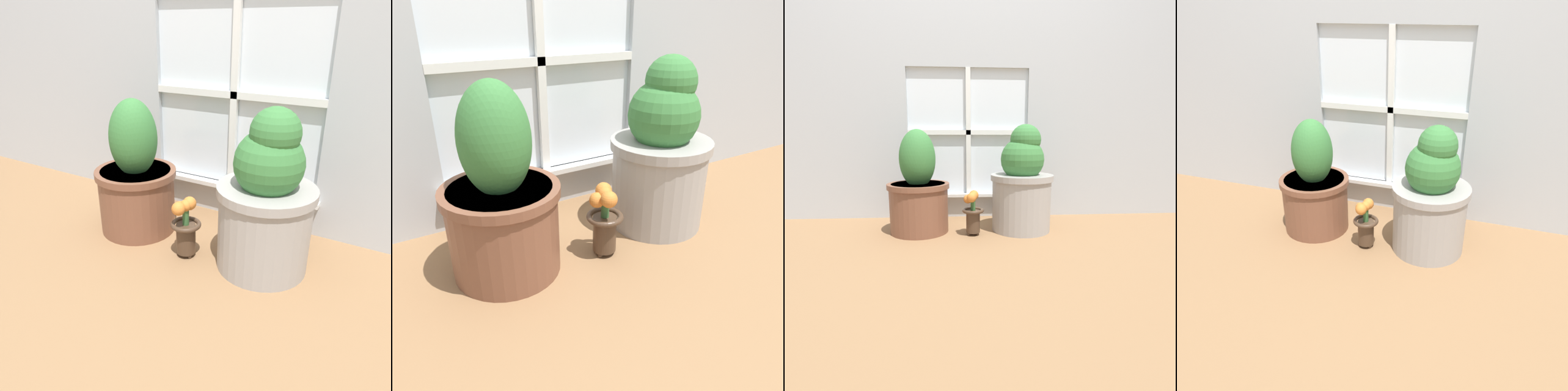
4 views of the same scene
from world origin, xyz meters
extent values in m
plane|color=olive|center=(0.00, 0.00, 0.00)|extent=(10.00, 10.00, 0.00)
cube|color=#B2B7BC|center=(0.00, 0.62, 0.10)|extent=(0.92, 0.05, 0.19)
cube|color=white|center=(0.00, 0.63, 0.67)|extent=(0.92, 0.02, 0.95)
cube|color=white|center=(0.00, 0.60, 0.67)|extent=(0.04, 0.02, 0.95)
cube|color=white|center=(0.00, 0.60, 0.67)|extent=(0.92, 0.02, 0.04)
cube|color=white|center=(0.00, 0.57, 0.18)|extent=(0.98, 0.06, 0.02)
cylinder|color=brown|center=(-0.34, 0.20, 0.16)|extent=(0.38, 0.38, 0.33)
cylinder|color=brown|center=(-0.34, 0.20, 0.31)|extent=(0.41, 0.41, 0.03)
cylinder|color=#38281E|center=(-0.34, 0.20, 0.32)|extent=(0.35, 0.35, 0.01)
ellipsoid|color=#387538|center=(-0.34, 0.20, 0.49)|extent=(0.23, 0.23, 0.38)
ellipsoid|color=#387538|center=(-0.28, 0.26, 0.42)|extent=(0.11, 0.13, 0.14)
cylinder|color=#9E9993|center=(0.34, 0.20, 0.19)|extent=(0.39, 0.39, 0.38)
cylinder|color=#9E9993|center=(0.34, 0.20, 0.36)|extent=(0.42, 0.42, 0.04)
cylinder|color=#38281E|center=(0.34, 0.20, 0.38)|extent=(0.36, 0.36, 0.01)
sphere|color=#387538|center=(0.34, 0.20, 0.48)|extent=(0.29, 0.29, 0.29)
sphere|color=#387538|center=(0.36, 0.20, 0.61)|extent=(0.20, 0.20, 0.20)
ellipsoid|color=#387538|center=(0.29, 0.14, 0.47)|extent=(0.12, 0.11, 0.17)
sphere|color=#473323|center=(0.01, 0.14, 0.01)|extent=(0.02, 0.02, 0.02)
sphere|color=#473323|center=(-0.02, 0.09, 0.01)|extent=(0.02, 0.02, 0.02)
sphere|color=#473323|center=(0.04, 0.09, 0.01)|extent=(0.02, 0.02, 0.02)
cylinder|color=#473323|center=(0.01, 0.10, 0.09)|extent=(0.09, 0.09, 0.14)
torus|color=#473323|center=(0.01, 0.10, 0.16)|extent=(0.14, 0.14, 0.02)
cylinder|color=#386633|center=(0.01, 0.10, 0.20)|extent=(0.03, 0.03, 0.08)
sphere|color=orange|center=(0.01, 0.10, 0.26)|extent=(0.05, 0.05, 0.05)
sphere|color=orange|center=(0.02, 0.13, 0.26)|extent=(0.06, 0.06, 0.06)
sphere|color=orange|center=(-0.02, 0.11, 0.24)|extent=(0.06, 0.06, 0.06)
sphere|color=orange|center=(0.00, 0.06, 0.26)|extent=(0.06, 0.06, 0.06)
camera|label=1|loc=(0.82, -1.19, 0.99)|focal=35.00mm
camera|label=2|loc=(-0.67, -0.94, 0.86)|focal=35.00mm
camera|label=3|loc=(-0.07, -1.80, 0.61)|focal=28.00mm
camera|label=4|loc=(0.63, -1.61, 1.23)|focal=35.00mm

